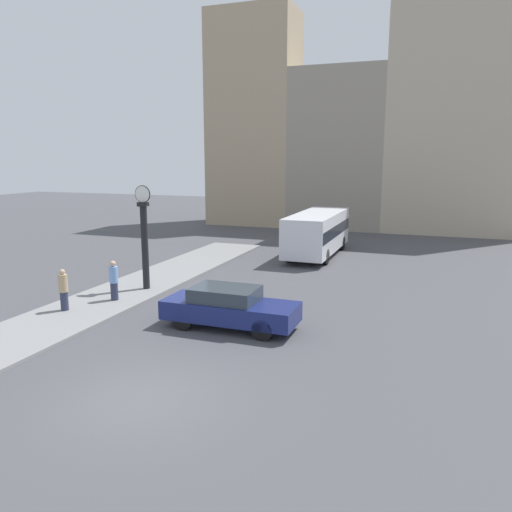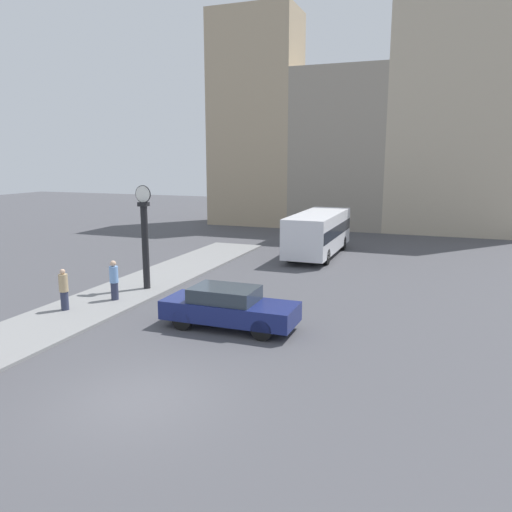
# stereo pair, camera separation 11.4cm
# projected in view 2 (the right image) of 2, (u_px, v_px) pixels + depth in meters

# --- Properties ---
(ground_plane) EXTENTS (120.00, 120.00, 0.00)m
(ground_plane) POSITION_uv_depth(u_px,v_px,m) (138.00, 400.00, 12.40)
(ground_plane) COLOR #47474C
(sidewalk_corner) EXTENTS (3.37, 23.38, 0.11)m
(sidewalk_corner) POSITION_uv_depth(u_px,v_px,m) (143.00, 285.00, 23.43)
(sidewalk_corner) COLOR gray
(sidewalk_corner) RESTS_ON ground_plane
(building_row) EXTENTS (25.91, 5.00, 18.21)m
(building_row) POSITION_uv_depth(u_px,v_px,m) (363.00, 126.00, 40.90)
(building_row) COLOR tan
(building_row) RESTS_ON ground_plane
(sedan_car) EXTENTS (4.76, 1.76, 1.47)m
(sedan_car) POSITION_uv_depth(u_px,v_px,m) (229.00, 307.00, 17.51)
(sedan_car) COLOR navy
(sedan_car) RESTS_ON ground_plane
(bus_distant) EXTENTS (2.43, 7.83, 2.62)m
(bus_distant) POSITION_uv_depth(u_px,v_px,m) (318.00, 231.00, 30.32)
(bus_distant) COLOR silver
(bus_distant) RESTS_ON ground_plane
(street_clock) EXTENTS (0.76, 0.39, 4.63)m
(street_clock) POSITION_uv_depth(u_px,v_px,m) (145.00, 238.00, 22.14)
(street_clock) COLOR black
(street_clock) RESTS_ON sidewalk_corner
(pedestrian_tan_coat) EXTENTS (0.34, 0.34, 1.62)m
(pedestrian_tan_coat) POSITION_uv_depth(u_px,v_px,m) (64.00, 290.00, 19.22)
(pedestrian_tan_coat) COLOR #2D334C
(pedestrian_tan_coat) RESTS_ON sidewalk_corner
(pedestrian_blue_stripe) EXTENTS (0.36, 0.36, 1.66)m
(pedestrian_blue_stripe) POSITION_uv_depth(u_px,v_px,m) (114.00, 280.00, 20.60)
(pedestrian_blue_stripe) COLOR #2D334C
(pedestrian_blue_stripe) RESTS_ON sidewalk_corner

